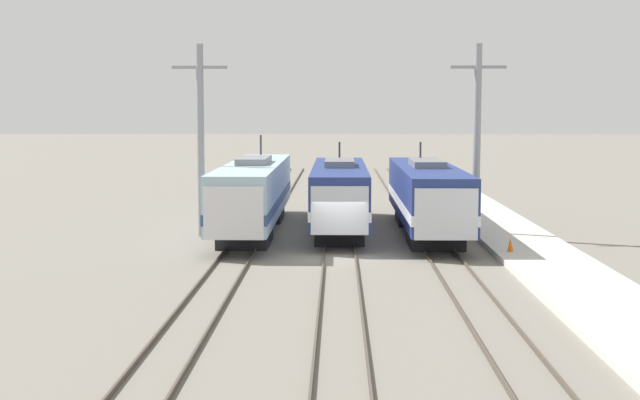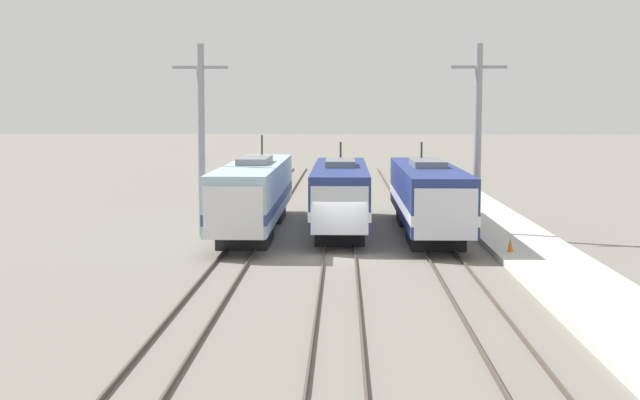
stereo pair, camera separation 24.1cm
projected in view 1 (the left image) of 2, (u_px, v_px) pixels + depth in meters
The scene contains 11 objects.
ground_plane at pixel (340, 258), 40.47m from camera, with size 400.00×400.00×0.00m, color slate.
rail_pair_far_left at pixel (236, 256), 40.56m from camera, with size 1.51×120.00×0.15m.
rail_pair_center at pixel (340, 257), 40.47m from camera, with size 1.51×120.00×0.15m.
rail_pair_far_right at pixel (444, 257), 40.37m from camera, with size 1.51×120.00×0.15m.
locomotive_far_left at pixel (253, 194), 48.74m from camera, with size 2.96×19.74×5.20m.
locomotive_center at pixel (339, 195), 48.99m from camera, with size 2.96×16.92×4.81m.
locomotive_far_right at pixel (427, 197), 47.77m from camera, with size 3.10×17.75×4.85m.
catenary_tower_left at pixel (201, 138), 46.98m from camera, with size 2.90×0.39×10.15m.
catenary_tower_right at pixel (477, 138), 46.68m from camera, with size 2.90×0.39×10.15m.
platform at pixel (540, 256), 40.27m from camera, with size 4.00×120.00×0.27m.
traffic_cone at pixel (510, 245), 40.61m from camera, with size 0.29×0.29×0.65m.
Camera 1 is at (-0.07, -40.00, 6.76)m, focal length 50.00 mm.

